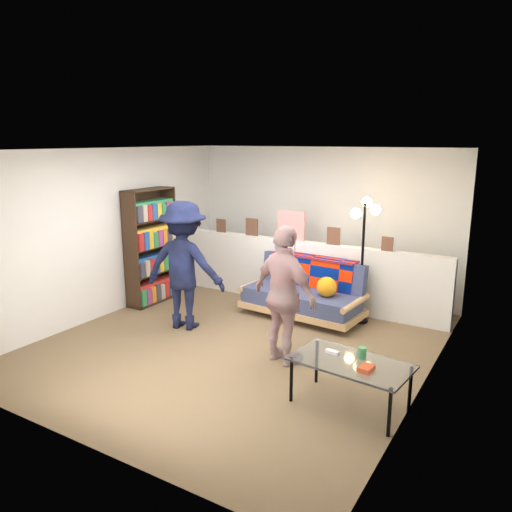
{
  "coord_description": "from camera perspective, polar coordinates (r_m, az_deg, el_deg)",
  "views": [
    {
      "loc": [
        3.2,
        -4.96,
        2.52
      ],
      "look_at": [
        0.0,
        0.4,
        1.05
      ],
      "focal_mm": 35.0,
      "sensor_mm": 36.0,
      "label": 1
    }
  ],
  "objects": [
    {
      "name": "bookshelf",
      "position": [
        7.92,
        -11.9,
        0.66
      ],
      "size": [
        0.3,
        0.89,
        1.78
      ],
      "color": "black",
      "rests_on": "ground"
    },
    {
      "name": "ledge_decor",
      "position": [
        7.68,
        3.83,
        3.15
      ],
      "size": [
        2.97,
        0.02,
        0.45
      ],
      "color": "brown",
      "rests_on": "half_wall_ledge"
    },
    {
      "name": "futon_sofa",
      "position": [
        7.25,
        5.61,
        -4.26
      ],
      "size": [
        1.8,
        0.96,
        0.75
      ],
      "color": "tan",
      "rests_on": "ground"
    },
    {
      "name": "floor_lamp",
      "position": [
        6.97,
        12.27,
        2.35
      ],
      "size": [
        0.41,
        0.34,
        1.75
      ],
      "color": "black",
      "rests_on": "ground"
    },
    {
      "name": "person_right",
      "position": [
        5.63,
        3.31,
        -4.56
      ],
      "size": [
        1.02,
        0.68,
        1.6
      ],
      "primitive_type": "imported",
      "rotation": [
        0.0,
        0.0,
        2.8
      ],
      "color": "pink",
      "rests_on": "ground"
    },
    {
      "name": "room_shell",
      "position": [
        6.36,
        0.33,
        5.58
      ],
      "size": [
        4.6,
        5.05,
        2.45
      ],
      "color": "silver",
      "rests_on": "ground"
    },
    {
      "name": "half_wall_ledge",
      "position": [
        7.75,
        5.31,
        -1.92
      ],
      "size": [
        4.45,
        0.15,
        1.0
      ],
      "primitive_type": "cube",
      "color": "silver",
      "rests_on": "ground"
    },
    {
      "name": "ground",
      "position": [
        6.42,
        -1.86,
        -9.87
      ],
      "size": [
        5.0,
        5.0,
        0.0
      ],
      "primitive_type": "plane",
      "color": "brown",
      "rests_on": "ground"
    },
    {
      "name": "coffee_table",
      "position": [
        4.91,
        10.82,
        -12.11
      ],
      "size": [
        1.17,
        0.73,
        0.58
      ],
      "color": "black",
      "rests_on": "ground"
    },
    {
      "name": "person_left",
      "position": [
        6.74,
        -8.21,
        -1.09
      ],
      "size": [
        1.23,
        0.86,
        1.73
      ],
      "primitive_type": "imported",
      "rotation": [
        0.0,
        0.0,
        3.35
      ],
      "color": "black",
      "rests_on": "ground"
    }
  ]
}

